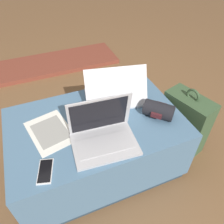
{
  "coord_description": "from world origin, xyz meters",
  "views": [
    {
      "loc": [
        -0.25,
        -0.87,
        1.31
      ],
      "look_at": [
        0.09,
        -0.04,
        0.5
      ],
      "focal_mm": 35.0,
      "sensor_mm": 36.0,
      "label": 1
    }
  ],
  "objects": [
    {
      "name": "ottoman",
      "position": [
        0.0,
        0.0,
        0.21
      ],
      "size": [
        1.01,
        0.65,
        0.42
      ],
      "color": "#2A3D4E",
      "rests_on": "ground_plane"
    },
    {
      "name": "ground_plane",
      "position": [
        0.0,
        0.0,
        0.0
      ],
      "size": [
        14.0,
        14.0,
        0.0
      ],
      "primitive_type": "plane",
      "color": "brown"
    },
    {
      "name": "laptop_near",
      "position": [
        -0.01,
        -0.15,
        0.47
      ],
      "size": [
        0.35,
        0.27,
        0.25
      ],
      "rotation": [
        0.0,
        0.0,
        -0.09
      ],
      "color": "#B7B7BC",
      "rests_on": "ottoman"
    },
    {
      "name": "fireplace_hearth",
      "position": [
        0.0,
        1.48,
        0.02
      ],
      "size": [
        1.4,
        0.5,
        0.04
      ],
      "color": "brown",
      "rests_on": "ground_plane"
    },
    {
      "name": "wrist_brace",
      "position": [
        0.36,
        -0.1,
        0.46
      ],
      "size": [
        0.19,
        0.19,
        0.1
      ],
      "rotation": [
        0.0,
        0.0,
        2.32
      ],
      "color": "black",
      "rests_on": "ottoman"
    },
    {
      "name": "backpack",
      "position": [
        0.64,
        -0.06,
        0.21
      ],
      "size": [
        0.28,
        0.35,
        0.51
      ],
      "rotation": [
        0.0,
        0.0,
        1.86
      ],
      "color": "#385133",
      "rests_on": "ground_plane"
    },
    {
      "name": "cell_phone",
      "position": [
        -0.33,
        -0.23,
        0.42
      ],
      "size": [
        0.1,
        0.15,
        0.01
      ],
      "rotation": [
        0.0,
        0.0,
        2.86
      ],
      "color": "white",
      "rests_on": "ottoman"
    },
    {
      "name": "laptop_far",
      "position": [
        0.18,
        0.14,
        0.47
      ],
      "size": [
        0.42,
        0.33,
        0.24
      ],
      "rotation": [
        0.0,
        0.0,
        2.93
      ],
      "color": "silver",
      "rests_on": "ottoman"
    },
    {
      "name": "paper_sheet",
      "position": [
        -0.26,
        0.02,
        0.42
      ],
      "size": [
        0.27,
        0.33,
        0.0
      ],
      "rotation": [
        0.0,
        0.0,
        0.22
      ],
      "color": "silver",
      "rests_on": "ottoman"
    }
  ]
}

